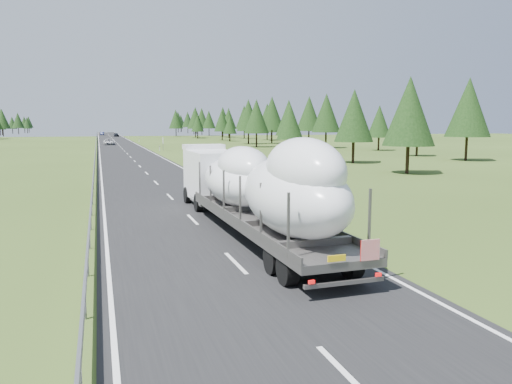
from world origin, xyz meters
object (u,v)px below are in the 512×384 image
object	(u,v)px
distant_van	(109,142)
distant_car_blue	(102,133)
distant_car_dark	(116,135)
highway_sign	(163,141)
boat_truck	(251,183)

from	to	relation	value
distant_van	distant_car_blue	bearing A→B (deg)	86.88
distant_car_dark	distant_car_blue	bearing A→B (deg)	94.80
highway_sign	boat_truck	xyz separation A→B (m)	(-5.19, -75.43, 0.65)
boat_truck	distant_car_blue	world-z (taller)	boat_truck
highway_sign	distant_car_dark	world-z (taller)	highway_sign
boat_truck	distant_van	size ratio (longest dim) A/B	3.90
boat_truck	highway_sign	bearing A→B (deg)	86.07
highway_sign	distant_van	distance (m)	32.81
boat_truck	distant_car_dark	bearing A→B (deg)	89.92
highway_sign	distant_van	xyz separation A→B (m)	(-9.40, 31.42, -1.07)
distant_car_dark	distant_van	bearing A→B (deg)	-98.22
boat_truck	distant_car_dark	xyz separation A→B (m)	(0.25, 186.29, -1.70)
highway_sign	boat_truck	distance (m)	75.61
distant_van	boat_truck	bearing A→B (deg)	-91.23
distant_car_dark	distant_car_blue	xyz separation A→B (m)	(-5.15, 29.81, 0.01)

